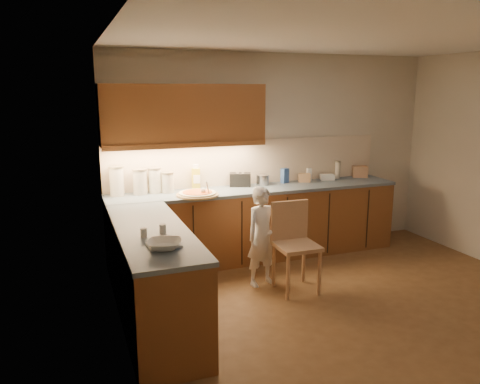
{
  "coord_description": "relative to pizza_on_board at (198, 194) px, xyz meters",
  "views": [
    {
      "loc": [
        -2.62,
        -3.64,
        2.14
      ],
      "look_at": [
        -0.8,
        1.2,
        1.0
      ],
      "focal_mm": 35.0,
      "sensor_mm": 36.0,
      "label": 1
    }
  ],
  "objects": [
    {
      "name": "room",
      "position": [
        1.21,
        -1.53,
        0.73
      ],
      "size": [
        4.54,
        4.5,
        2.62
      ],
      "color": "brown",
      "rests_on": "ground"
    },
    {
      "name": "l_counter",
      "position": [
        0.28,
        -0.28,
        -0.48
      ],
      "size": [
        3.77,
        2.62,
        0.92
      ],
      "color": "brown",
      "rests_on": "ground"
    },
    {
      "name": "backsplash",
      "position": [
        0.83,
        0.46,
        0.27
      ],
      "size": [
        3.75,
        0.02,
        0.58
      ],
      "primitive_type": "cube",
      "color": "beige",
      "rests_on": "l_counter"
    },
    {
      "name": "upper_cabinets",
      "position": [
        -0.07,
        0.29,
        0.91
      ],
      "size": [
        1.95,
        0.36,
        0.73
      ],
      "color": "brown",
      "rests_on": "ground"
    },
    {
      "name": "pizza_on_board",
      "position": [
        0.0,
        0.0,
        0.0
      ],
      "size": [
        0.5,
        0.5,
        0.2
      ],
      "rotation": [
        0.0,
        0.0,
        -0.27
      ],
      "color": "tan",
      "rests_on": "l_counter"
    },
    {
      "name": "child",
      "position": [
        0.55,
        -0.66,
        -0.39
      ],
      "size": [
        0.46,
        0.36,
        1.11
      ],
      "primitive_type": "imported",
      "rotation": [
        0.0,
        0.0,
        0.24
      ],
      "color": "white",
      "rests_on": "ground"
    },
    {
      "name": "wooden_chair",
      "position": [
        0.82,
        -0.87,
        -0.39
      ],
      "size": [
        0.44,
        0.44,
        0.96
      ],
      "rotation": [
        0.0,
        0.0,
        -0.02
      ],
      "color": "tan",
      "rests_on": "ground"
    },
    {
      "name": "mixing_bowl",
      "position": [
        -0.74,
        -1.71,
        0.01
      ],
      "size": [
        0.33,
        0.33,
        0.07
      ],
      "primitive_type": "imported",
      "rotation": [
        0.0,
        0.0,
        -0.26
      ],
      "color": "white",
      "rests_on": "l_counter"
    },
    {
      "name": "canister_a",
      "position": [
        -0.88,
        0.33,
        0.15
      ],
      "size": [
        0.18,
        0.18,
        0.35
      ],
      "rotation": [
        0.0,
        0.0,
        -0.01
      ],
      "color": "white",
      "rests_on": "l_counter"
    },
    {
      "name": "canister_b",
      "position": [
        -0.61,
        0.31,
        0.13
      ],
      "size": [
        0.17,
        0.17,
        0.31
      ],
      "rotation": [
        0.0,
        0.0,
        0.19
      ],
      "color": "beige",
      "rests_on": "l_counter"
    },
    {
      "name": "canister_c",
      "position": [
        -0.44,
        0.33,
        0.13
      ],
      "size": [
        0.16,
        0.16,
        0.31
      ],
      "rotation": [
        0.0,
        0.0,
        0.01
      ],
      "color": "white",
      "rests_on": "l_counter"
    },
    {
      "name": "canister_d",
      "position": [
        -0.29,
        0.29,
        0.1
      ],
      "size": [
        0.15,
        0.15,
        0.25
      ],
      "rotation": [
        0.0,
        0.0,
        -0.15
      ],
      "color": "silver",
      "rests_on": "l_counter"
    },
    {
      "name": "oil_jug",
      "position": [
        0.08,
        0.37,
        0.12
      ],
      "size": [
        0.12,
        0.1,
        0.31
      ],
      "rotation": [
        0.0,
        0.0,
        -0.26
      ],
      "color": "gold",
      "rests_on": "l_counter"
    },
    {
      "name": "toaster",
      "position": [
        0.66,
        0.34,
        0.06
      ],
      "size": [
        0.3,
        0.24,
        0.18
      ],
      "rotation": [
        0.0,
        0.0,
        -0.37
      ],
      "color": "black",
      "rests_on": "l_counter"
    },
    {
      "name": "steel_pot",
      "position": [
        0.96,
        0.32,
        0.05
      ],
      "size": [
        0.18,
        0.18,
        0.14
      ],
      "color": "#ACABB0",
      "rests_on": "l_counter"
    },
    {
      "name": "blue_box",
      "position": [
        1.29,
        0.33,
        0.08
      ],
      "size": [
        0.11,
        0.1,
        0.19
      ],
      "primitive_type": "cube",
      "rotation": [
        0.0,
        0.0,
        0.35
      ],
      "color": "#365CA4",
      "rests_on": "l_counter"
    },
    {
      "name": "card_box_a",
      "position": [
        1.57,
        0.3,
        0.03
      ],
      "size": [
        0.19,
        0.17,
        0.11
      ],
      "primitive_type": "cube",
      "rotation": [
        0.0,
        0.0,
        -0.42
      ],
      "color": "tan",
      "rests_on": "l_counter"
    },
    {
      "name": "white_bottle",
      "position": [
        1.68,
        0.38,
        0.06
      ],
      "size": [
        0.06,
        0.06,
        0.17
      ],
      "primitive_type": "cube",
      "rotation": [
        0.0,
        0.0,
        -0.14
      ],
      "color": "white",
      "rests_on": "l_counter"
    },
    {
      "name": "flat_pack",
      "position": [
        1.93,
        0.32,
        0.02
      ],
      "size": [
        0.22,
        0.18,
        0.07
      ],
      "primitive_type": "cube",
      "rotation": [
        0.0,
        0.0,
        -0.29
      ],
      "color": "white",
      "rests_on": "l_counter"
    },
    {
      "name": "tall_jar",
      "position": [
        2.12,
        0.37,
        0.1
      ],
      "size": [
        0.08,
        0.08,
        0.24
      ],
      "rotation": [
        0.0,
        0.0,
        -0.28
      ],
      "color": "beige",
      "rests_on": "l_counter"
    },
    {
      "name": "card_box_b",
      "position": [
        2.48,
        0.35,
        0.06
      ],
      "size": [
        0.25,
        0.23,
        0.16
      ],
      "primitive_type": "cube",
      "rotation": [
        0.0,
        0.0,
        -0.42
      ],
      "color": "tan",
      "rests_on": "l_counter"
    },
    {
      "name": "dough_cloth",
      "position": [
        -0.74,
        -1.65,
        -0.01
      ],
      "size": [
        0.26,
        0.21,
        0.02
      ],
      "primitive_type": "cube",
      "rotation": [
        0.0,
        0.0,
        0.04
      ],
      "color": "white",
      "rests_on": "l_counter"
    },
    {
      "name": "spice_jar_a",
      "position": [
        -0.85,
        -1.35,
        0.01
      ],
      "size": [
        0.06,
        0.06,
        0.07
      ],
      "primitive_type": "cylinder",
      "rotation": [
        0.0,
        0.0,
        -0.19
      ],
      "color": "silver",
      "rests_on": "l_counter"
    },
    {
      "name": "spice_jar_b",
      "position": [
        -0.68,
        -1.31,
        0.02
      ],
      "size": [
        0.08,
        0.08,
        0.08
      ],
      "primitive_type": "cylinder",
      "rotation": [
        0.0,
        0.0,
        0.39
      ],
      "color": "silver",
      "rests_on": "l_counter"
    }
  ]
}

